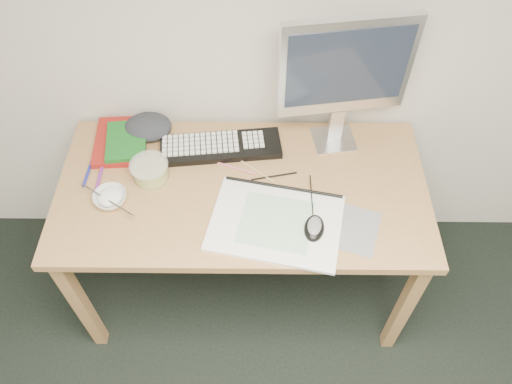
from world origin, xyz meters
TOP-DOWN VIEW (x-y plane):
  - desk at (-0.16, 1.43)m, footprint 1.40×0.70m
  - mousepad at (0.22, 1.25)m, footprint 0.27×0.26m
  - sketchpad at (-0.03, 1.26)m, footprint 0.51×0.41m
  - keyboard at (-0.25, 1.62)m, footprint 0.49×0.20m
  - monitor at (0.21, 1.68)m, footprint 0.48×0.17m
  - mouse at (0.10, 1.23)m, footprint 0.09×0.12m
  - rice_bowl at (-0.64, 1.36)m, footprint 0.15×0.15m
  - chopsticks at (-0.64, 1.34)m, footprint 0.22×0.16m
  - fruit_tub at (-0.51, 1.48)m, footprint 0.17×0.17m
  - book_red at (-0.65, 1.65)m, footprint 0.22×0.28m
  - book_green at (-0.62, 1.63)m, footprint 0.18×0.23m
  - cloth_lump at (-0.55, 1.71)m, footprint 0.20×0.18m
  - pencil_pink at (-0.20, 1.52)m, footprint 0.19×0.08m
  - pencil_tan at (-0.11, 1.51)m, footprint 0.15×0.13m
  - pencil_black at (-0.04, 1.48)m, footprint 0.18×0.04m
  - marker_blue at (-0.75, 1.48)m, footprint 0.02×0.12m
  - marker_orange at (-0.69, 1.56)m, footprint 0.04×0.11m
  - marker_purple at (-0.70, 1.47)m, footprint 0.01×0.14m

SIDE VIEW (x-z plane):
  - desk at x=-0.16m, z-range 0.29..1.04m
  - mousepad at x=0.22m, z-range 0.75..0.75m
  - pencil_black at x=-0.04m, z-range 0.75..0.76m
  - pencil_tan at x=-0.11m, z-range 0.75..0.76m
  - pencil_pink at x=-0.20m, z-range 0.75..0.76m
  - marker_orange at x=-0.69m, z-range 0.75..0.76m
  - marker_blue at x=-0.75m, z-range 0.75..0.76m
  - marker_purple at x=-0.70m, z-range 0.75..0.76m
  - sketchpad at x=-0.03m, z-range 0.75..0.76m
  - book_red at x=-0.65m, z-range 0.75..0.78m
  - keyboard at x=-0.25m, z-range 0.75..0.78m
  - rice_bowl at x=-0.64m, z-range 0.75..0.79m
  - mouse at x=0.10m, z-range 0.76..0.80m
  - cloth_lump at x=-0.55m, z-range 0.75..0.82m
  - fruit_tub at x=-0.51m, z-range 0.75..0.82m
  - book_green at x=-0.62m, z-range 0.78..0.80m
  - chopsticks at x=-0.64m, z-range 0.78..0.80m
  - monitor at x=0.21m, z-range 0.82..1.38m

